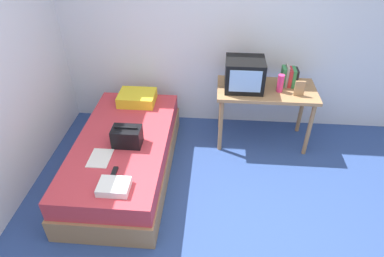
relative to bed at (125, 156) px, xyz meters
The scene contains 14 objects.
ground_plane 1.26m from the bed, 39.00° to the right, with size 8.00×8.00×0.00m, color #2D4784.
wall_back 1.88m from the bed, 51.75° to the left, with size 5.20×0.10×2.60m, color silver.
bed is the anchor object (origin of this frame).
desk 1.80m from the bed, 25.13° to the left, with size 1.16×0.60×0.75m.
tv 1.65m from the bed, 29.05° to the left, with size 0.44×0.39×0.36m.
water_bottle 1.95m from the bed, 21.82° to the left, with size 0.07×0.07×0.21m, color #E53372.
book_row 2.12m from the bed, 24.71° to the left, with size 0.18×0.17×0.25m.
picture_frame 2.10m from the bed, 17.53° to the left, with size 0.11×0.02×0.18m, color #9E754C.
pillow 0.82m from the bed, 89.28° to the left, with size 0.45×0.36×0.13m, color yellow.
handbag 0.37m from the bed, 45.55° to the right, with size 0.30×0.20×0.22m.
magazine 0.44m from the bed, 112.23° to the right, with size 0.21×0.29×0.01m, color white.
remote_dark 0.60m from the bed, 83.63° to the right, with size 0.04×0.16×0.02m, color black.
remote_silver 0.34m from the bed, 125.69° to the left, with size 0.04×0.14×0.02m, color #B7B7BC.
folded_towel 0.80m from the bed, 80.92° to the right, with size 0.28×0.22×0.07m, color white.
Camera 1 is at (0.02, -2.05, 2.70)m, focal length 31.72 mm.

